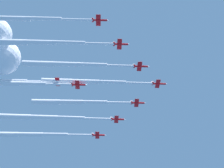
{
  "coord_description": "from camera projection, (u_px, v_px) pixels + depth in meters",
  "views": [
    {
      "loc": [
        -73.85,
        -107.67,
        -19.47
      ],
      "look_at": [
        0.0,
        0.0,
        185.6
      ],
      "focal_mm": 63.06,
      "sensor_mm": 36.0,
      "label": 1
    }
  ],
  "objects": [
    {
      "name": "jet_lead",
      "position": [
        83.0,
        82.0,
        244.06
      ],
      "size": [
        67.62,
        45.12,
        4.45
      ],
      "color": "red"
    },
    {
      "name": "jet_port_inner",
      "position": [
        69.0,
        102.0,
        250.46
      ],
      "size": [
        62.4,
        43.14,
        4.37
      ],
      "color": "red"
    },
    {
      "name": "jet_starboard_inner",
      "position": [
        63.0,
        64.0,
        233.99
      ],
      "size": [
        65.7,
        43.91,
        4.42
      ],
      "color": "red"
    },
    {
      "name": "jet_port_mid",
      "position": [
        41.0,
        117.0,
        257.49
      ],
      "size": [
        71.4,
        47.29,
        4.41
      ],
      "color": "red"
    },
    {
      "name": "jet_starboard_mid",
      "position": [
        38.0,
        42.0,
        227.55
      ],
      "size": [
        67.53,
        45.76,
        4.35
      ],
      "color": "red"
    },
    {
      "name": "jet_port_outer",
      "position": [
        28.0,
        134.0,
        265.42
      ],
      "size": [
        66.9,
        46.35,
        4.37
      ],
      "color": "red"
    },
    {
      "name": "jet_starboard_outer",
      "position": [
        11.0,
        19.0,
        221.6
      ],
      "size": [
        70.19,
        47.86,
        4.42
      ],
      "color": "red"
    },
    {
      "name": "jet_trail_port",
      "position": [
        4.0,
        83.0,
        240.94
      ],
      "size": [
        64.47,
        44.1,
        4.46
      ],
      "color": "red"
    }
  ]
}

